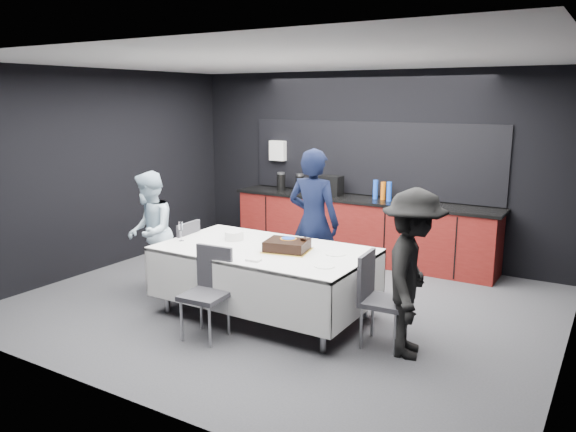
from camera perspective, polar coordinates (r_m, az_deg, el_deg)
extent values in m
plane|color=#3F3F43|center=(6.75, -0.44, -8.90)|extent=(6.00, 6.00, 0.00)
cube|color=white|center=(6.32, -0.49, 15.54)|extent=(6.00, 5.00, 0.04)
cube|color=black|center=(8.60, 8.34, 5.12)|extent=(6.00, 0.04, 2.80)
cube|color=black|center=(4.50, -17.42, -1.51)|extent=(6.00, 0.04, 2.80)
cube|color=black|center=(8.35, -18.33, 4.44)|extent=(0.04, 5.00, 2.80)
cube|color=#570F0D|center=(8.49, 7.36, -1.45)|extent=(4.00, 0.60, 0.90)
cube|color=black|center=(8.40, 7.44, 1.67)|extent=(4.10, 0.64, 0.04)
cube|color=black|center=(8.57, 8.31, 5.77)|extent=(4.00, 0.03, 1.10)
cube|color=white|center=(9.26, -1.01, 6.66)|extent=(0.28, 0.12, 0.32)
cylinder|color=black|center=(9.02, -0.70, 3.45)|extent=(0.14, 0.14, 0.26)
cylinder|color=black|center=(8.84, 1.23, 3.27)|extent=(0.14, 0.14, 0.26)
cube|color=black|center=(8.58, 4.42, 3.11)|extent=(0.32, 0.24, 0.30)
cylinder|color=blue|center=(8.34, 8.87, 2.67)|extent=(0.07, 0.07, 0.28)
cylinder|color=orange|center=(8.30, 9.63, 2.53)|extent=(0.07, 0.07, 0.26)
cylinder|color=blue|center=(8.19, 10.23, 2.46)|extent=(0.07, 0.07, 0.28)
cylinder|color=white|center=(8.12, 12.30, 1.61)|extent=(0.08, 0.08, 0.09)
cylinder|color=white|center=(8.08, 13.17, 1.52)|extent=(0.08, 0.08, 0.09)
cylinder|color=white|center=(8.04, 13.98, 1.43)|extent=(0.08, 0.08, 0.09)
cylinder|color=#99999E|center=(9.00, -0.70, 4.36)|extent=(0.12, 0.12, 0.03)
cylinder|color=#99999E|center=(8.82, 1.23, 4.20)|extent=(0.12, 0.12, 0.03)
cylinder|color=#99999E|center=(6.54, -12.21, -6.42)|extent=(0.06, 0.06, 0.75)
cylinder|color=#99999E|center=(7.26, -6.79, -4.37)|extent=(0.06, 0.06, 0.75)
cylinder|color=#99999E|center=(5.43, 3.62, -10.03)|extent=(0.06, 0.06, 0.75)
cylinder|color=#99999E|center=(6.28, 7.89, -7.02)|extent=(0.06, 0.06, 0.75)
cube|color=silver|center=(6.20, -2.40, -3.44)|extent=(2.32, 1.32, 0.04)
cube|color=silver|center=(5.77, -5.97, -7.44)|extent=(2.32, 0.02, 0.55)
cube|color=silver|center=(6.80, 0.66, -4.36)|extent=(2.32, 0.02, 0.55)
cube|color=silver|center=(6.95, -10.33, -4.19)|extent=(0.02, 1.32, 0.55)
cube|color=silver|center=(5.75, 7.31, -7.55)|extent=(0.02, 1.32, 0.55)
cube|color=yellow|center=(6.07, -0.10, -3.52)|extent=(0.55, 0.48, 0.01)
cube|color=black|center=(6.05, -0.10, -3.03)|extent=(0.50, 0.44, 0.10)
cube|color=black|center=(6.04, -0.10, -2.53)|extent=(0.50, 0.44, 0.01)
cylinder|color=orange|center=(6.10, 0.03, -2.31)|extent=(0.18, 0.18, 0.00)
cylinder|color=#1744B3|center=(6.10, 0.03, -2.27)|extent=(0.15, 0.15, 0.01)
sphere|color=black|center=(6.05, 1.95, -2.28)|extent=(0.04, 0.04, 0.04)
sphere|color=black|center=(6.00, 1.93, -2.39)|extent=(0.04, 0.04, 0.04)
sphere|color=black|center=(6.02, 1.60, -2.34)|extent=(0.04, 0.04, 0.04)
cylinder|color=white|center=(6.56, -5.49, -1.98)|extent=(0.22, 0.22, 0.10)
cylinder|color=white|center=(6.14, -6.78, -3.44)|extent=(0.20, 0.20, 0.01)
cylinder|color=white|center=(5.96, 4.88, -3.86)|extent=(0.21, 0.21, 0.01)
cylinder|color=white|center=(5.54, 3.75, -5.08)|extent=(0.21, 0.21, 0.01)
cylinder|color=white|center=(6.44, -0.71, -2.62)|extent=(0.19, 0.19, 0.01)
cube|color=white|center=(5.71, -3.54, -4.47)|extent=(0.15, 0.10, 0.02)
cylinder|color=white|center=(6.61, -10.78, -2.47)|extent=(0.06, 0.06, 0.00)
cylinder|color=white|center=(6.59, -10.80, -1.95)|extent=(0.01, 0.01, 0.12)
cylinder|color=white|center=(6.57, -10.83, -1.02)|extent=(0.05, 0.05, 0.10)
cube|color=#323237|center=(7.11, -11.19, -4.24)|extent=(0.45, 0.45, 0.05)
cube|color=#323237|center=(6.93, -10.03, -2.47)|extent=(0.07, 0.42, 0.45)
cylinder|color=#99999E|center=(7.40, -11.35, -5.46)|extent=(0.03, 0.03, 0.44)
cylinder|color=#99999E|center=(7.15, -13.03, -6.15)|extent=(0.03, 0.03, 0.44)
cylinder|color=#99999E|center=(7.20, -9.21, -5.86)|extent=(0.03, 0.03, 0.44)
cylinder|color=#99999E|center=(6.94, -10.86, -6.60)|extent=(0.03, 0.03, 0.44)
cube|color=#323237|center=(5.61, 9.74, -8.62)|extent=(0.45, 0.45, 0.05)
cube|color=#323237|center=(5.58, 7.96, -5.94)|extent=(0.07, 0.42, 0.45)
cylinder|color=#99999E|center=(5.50, 10.83, -11.67)|extent=(0.03, 0.03, 0.44)
cylinder|color=#99999E|center=(5.80, 11.80, -10.43)|extent=(0.03, 0.03, 0.44)
cylinder|color=#99999E|center=(5.59, 7.43, -11.14)|extent=(0.03, 0.03, 0.44)
cylinder|color=#99999E|center=(5.89, 8.57, -9.95)|extent=(0.03, 0.03, 0.44)
cube|color=#323237|center=(5.76, -8.46, -8.02)|extent=(0.45, 0.45, 0.05)
cube|color=#323237|center=(5.83, -7.46, -5.16)|extent=(0.42, 0.07, 0.45)
cylinder|color=#99999E|center=(5.81, -10.76, -10.35)|extent=(0.03, 0.03, 0.44)
cylinder|color=#99999E|center=(5.62, -7.95, -11.03)|extent=(0.03, 0.03, 0.44)
cylinder|color=#99999E|center=(6.06, -8.80, -9.31)|extent=(0.03, 0.03, 0.44)
cylinder|color=#99999E|center=(5.88, -6.05, -9.91)|extent=(0.03, 0.03, 0.44)
imported|color=black|center=(6.85, 2.60, -0.67)|extent=(0.68, 0.46, 1.82)
imported|color=silver|center=(7.24, -13.86, -1.56)|extent=(0.91, 0.93, 1.51)
imported|color=black|center=(5.36, 12.52, -5.74)|extent=(0.82, 1.14, 1.60)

